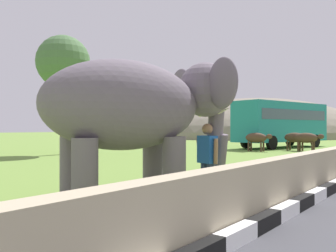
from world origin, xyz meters
The scene contains 9 objects.
barrier_parapet centered at (2.00, 4.37, 0.50)m, with size 28.00×0.36×1.00m, color tan.
elephant centered at (1.75, 6.50, 1.94)m, with size 4.04×3.19×2.96m.
person_handler centered at (3.12, 5.85, 0.93)m, with size 0.34×0.65×1.66m.
bus_teal centered at (24.01, 12.15, 2.08)m, with size 9.50×4.50×3.50m.
cow_near centered at (18.61, 11.79, 0.87)m, with size 0.67×1.90×1.23m.
cow_mid centered at (20.85, 10.00, 0.87)m, with size 0.80×1.92×1.23m.
cow_far centered at (20.44, 9.14, 0.87)m, with size 0.62×1.88×1.23m.
tree_distant centered at (9.02, 19.44, 5.33)m, with size 3.09×3.09×6.93m.
hill_east centered at (55.00, 28.33, 0.00)m, with size 43.66×34.93×13.17m.
Camera 1 is at (-3.25, 1.84, 1.57)m, focal length 37.83 mm.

